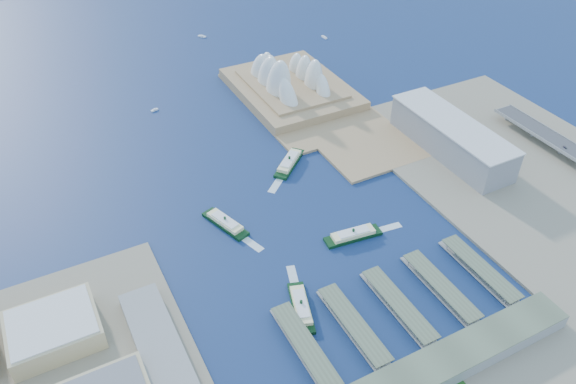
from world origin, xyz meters
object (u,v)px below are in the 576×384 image
opera_house (291,71)px  ferry_c (301,305)px  toaster_building (451,137)px  ferry_a (225,221)px  ferry_b (289,161)px  ferry_d (353,233)px  car_c (565,147)px

opera_house → ferry_c: size_ratio=3.43×
toaster_building → ferry_a: bearing=179.5°
ferry_b → ferry_d: 127.89m
toaster_building → ferry_c: toaster_building is taller
ferry_c → car_c: 353.69m
ferry_a → car_c: bearing=-29.2°
ferry_d → ferry_a: bearing=60.6°
ferry_d → car_c: (267.89, 0.87, 10.46)m
toaster_building → ferry_b: 176.70m
ferry_d → ferry_b: bearing=5.5°
opera_house → ferry_c: opera_house is taller
car_c → ferry_d: bearing=-179.8°
opera_house → car_c: (191.00, -266.16, -16.46)m
ferry_a → ferry_d: size_ratio=0.98×
toaster_building → ferry_b: bearing=159.8°
ferry_b → ferry_d: (-1.70, -127.88, -0.22)m
opera_house → ferry_d: (-76.89, -267.03, -26.92)m
opera_house → ferry_c: (-158.63, -318.55, -27.04)m
toaster_building → ferry_c: bearing=-154.5°
opera_house → ferry_d: size_ratio=3.35×
toaster_building → ferry_b: (-165.19, 60.85, -15.21)m
ferry_a → ferry_b: size_ratio=0.94×
toaster_building → car_c: toaster_building is taller
ferry_a → car_c: (364.36, -68.35, 10.54)m
ferry_a → ferry_c: ferry_a is taller
opera_house → ferry_b: 160.41m
toaster_building → ferry_a: (-263.36, 2.19, -15.50)m
ferry_d → car_c: 268.10m
car_c → ferry_c: bearing=-171.5°
ferry_c → car_c: bearing=-154.0°
car_c → opera_house: bearing=125.7°
ferry_a → car_c: 370.87m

